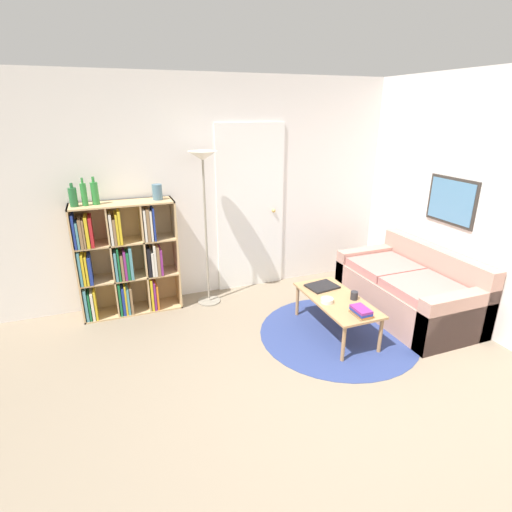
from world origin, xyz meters
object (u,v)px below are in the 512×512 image
object	(u,v)px
floor_lamp	(203,177)
bottle_left	(73,197)
bookshelf	(124,260)
bowl	(327,300)
coffee_table	(337,302)
laptop	(322,286)
couch	(410,291)
bottle_middle	(84,194)
bottle_right	(95,193)
vase_on_shelf	(157,192)
cup	(354,296)

from	to	relation	value
floor_lamp	bottle_left	xyz separation A→B (m)	(-1.34, 0.08, -0.13)
bookshelf	bowl	bearing A→B (deg)	-35.47
coffee_table	laptop	bearing A→B (deg)	90.64
couch	bottle_left	distance (m)	3.78
coffee_table	bottle_middle	bearing A→B (deg)	151.40
coffee_table	bottle_middle	size ratio (longest dim) A/B	3.61
laptop	coffee_table	bearing A→B (deg)	-89.36
bottle_right	vase_on_shelf	distance (m)	0.63
couch	bookshelf	bearing A→B (deg)	158.35
bookshelf	bowl	xyz separation A→B (m)	(1.85, -1.32, -0.22)
couch	bowl	xyz separation A→B (m)	(-1.17, -0.12, 0.14)
cup	bottle_middle	xyz separation A→B (m)	(-2.44, 1.33, 0.97)
couch	cup	size ratio (longest dim) A/B	18.76
laptop	bottle_middle	xyz separation A→B (m)	(-2.29, 0.95, 1.00)
bookshelf	couch	xyz separation A→B (m)	(3.01, -1.20, -0.36)
vase_on_shelf	bowl	bearing A→B (deg)	-42.90
floor_lamp	couch	xyz separation A→B (m)	(2.09, -1.09, -1.24)
bookshelf	vase_on_shelf	world-z (taller)	vase_on_shelf
cup	bottle_middle	distance (m)	2.94
couch	bottle_middle	distance (m)	3.69
laptop	vase_on_shelf	xyz separation A→B (m)	(-1.55, 0.98, 0.96)
floor_lamp	bottle_left	distance (m)	1.35
vase_on_shelf	couch	bearing A→B (deg)	-24.84
bowl	bottle_middle	distance (m)	2.70
couch	laptop	size ratio (longest dim) A/B	4.53
bowl	cup	distance (m)	0.30
coffee_table	vase_on_shelf	size ratio (longest dim) A/B	6.10
floor_lamp	bottle_middle	world-z (taller)	floor_lamp
couch	laptop	bearing A→B (deg)	167.91
cup	bottle_right	xyz separation A→B (m)	(-2.34, 1.35, 0.97)
bookshelf	floor_lamp	xyz separation A→B (m)	(0.93, -0.11, 0.89)
laptop	vase_on_shelf	distance (m)	2.07
bookshelf	vase_on_shelf	size ratio (longest dim) A/B	7.59
cup	vase_on_shelf	world-z (taller)	vase_on_shelf
bottle_left	bookshelf	bearing A→B (deg)	4.11
laptop	bottle_right	xyz separation A→B (m)	(-2.18, 0.97, 1.00)
floor_lamp	couch	world-z (taller)	floor_lamp
bottle_left	bottle_middle	size ratio (longest dim) A/B	0.84
bottle_right	vase_on_shelf	world-z (taller)	bottle_right
cup	bottle_middle	world-z (taller)	bottle_middle
couch	bottle_left	xyz separation A→B (m)	(-3.42, 1.17, 1.11)
floor_lamp	vase_on_shelf	bearing A→B (deg)	167.56
couch	bottle_middle	size ratio (longest dim) A/B	5.55
bookshelf	bowl	world-z (taller)	bookshelf
couch	bottle_left	size ratio (longest dim) A/B	6.61
couch	floor_lamp	bearing A→B (deg)	152.50
coffee_table	laptop	world-z (taller)	laptop
bookshelf	laptop	xyz separation A→B (m)	(1.98, -0.98, -0.23)
bowl	bottle_left	xyz separation A→B (m)	(-2.26, 1.29, 0.97)
coffee_table	bottle_left	distance (m)	2.89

